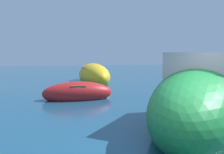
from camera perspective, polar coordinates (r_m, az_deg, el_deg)
name	(u,v)px	position (r m, az deg, el deg)	size (l,w,h in m)	color
moored_boat_1	(94,75)	(18.81, -4.21, 0.35)	(2.49, 5.68, 1.83)	gold
moored_boat_2	(201,101)	(7.94, 19.65, -5.21)	(6.07, 6.76, 2.76)	#197233
moored_boat_4	(78,93)	(11.98, -7.90, -3.64)	(3.33, 1.30, 1.10)	#B21E1E
moored_boat_5	(218,82)	(16.35, 23.15, -1.16)	(2.87, 3.80, 1.72)	#B21E1E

